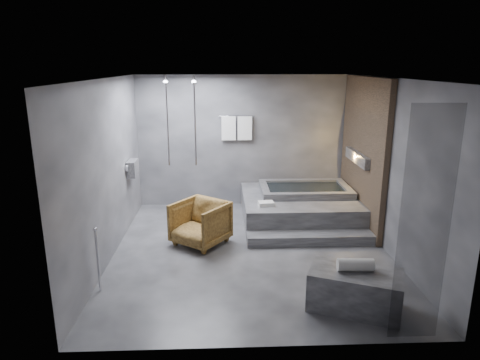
{
  "coord_description": "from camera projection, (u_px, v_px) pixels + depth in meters",
  "views": [
    {
      "loc": [
        -0.45,
        -6.54,
        3.02
      ],
      "look_at": [
        -0.17,
        0.3,
        1.15
      ],
      "focal_mm": 32.0,
      "sensor_mm": 36.0,
      "label": 1
    }
  ],
  "objects": [
    {
      "name": "driftwood_chair",
      "position": [
        200.0,
        223.0,
        7.32
      ],
      "size": [
        1.14,
        1.14,
        0.75
      ],
      "primitive_type": "imported",
      "rotation": [
        0.0,
        0.0,
        -0.64
      ],
      "color": "#472F11",
      "rests_on": "ground"
    },
    {
      "name": "deck_towel",
      "position": [
        266.0,
        204.0,
        7.83
      ],
      "size": [
        0.29,
        0.23,
        0.07
      ],
      "primitive_type": "cube",
      "rotation": [
        0.0,
        0.0,
        0.09
      ],
      "color": "silver",
      "rests_on": "tub_deck"
    },
    {
      "name": "concrete_bench",
      "position": [
        355.0,
        290.0,
        5.4
      ],
      "size": [
        1.28,
        1.01,
        0.51
      ],
      "primitive_type": "cube",
      "rotation": [
        0.0,
        0.0,
        -0.4
      ],
      "color": "#353638",
      "rests_on": "ground"
    },
    {
      "name": "tub_step",
      "position": [
        310.0,
        238.0,
        7.4
      ],
      "size": [
        2.2,
        0.36,
        0.18
      ],
      "primitive_type": "cube",
      "color": "#353538",
      "rests_on": "ground"
    },
    {
      "name": "rolled_towel",
      "position": [
        356.0,
        265.0,
        5.34
      ],
      "size": [
        0.46,
        0.19,
        0.16
      ],
      "primitive_type": "cylinder",
      "rotation": [
        0.0,
        1.57,
        -0.06
      ],
      "color": "silver",
      "rests_on": "concrete_bench"
    },
    {
      "name": "room",
      "position": [
        275.0,
        146.0,
        6.91
      ],
      "size": [
        5.0,
        5.04,
        2.82
      ],
      "color": "#303033",
      "rests_on": "ground"
    },
    {
      "name": "tub_deck",
      "position": [
        299.0,
        208.0,
        8.49
      ],
      "size": [
        2.2,
        2.0,
        0.5
      ],
      "primitive_type": "cube",
      "color": "#353538",
      "rests_on": "ground"
    }
  ]
}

